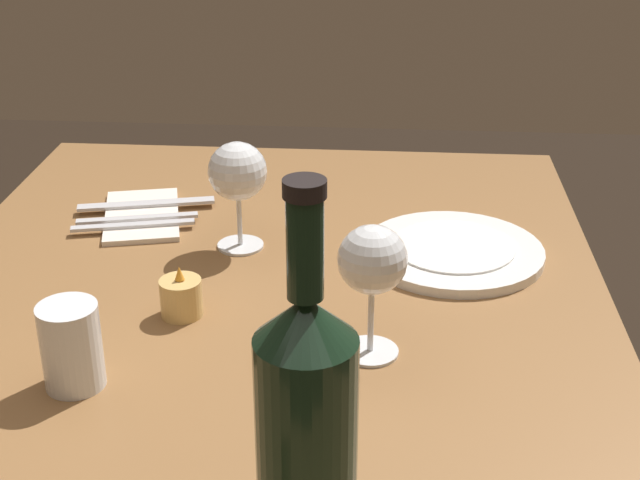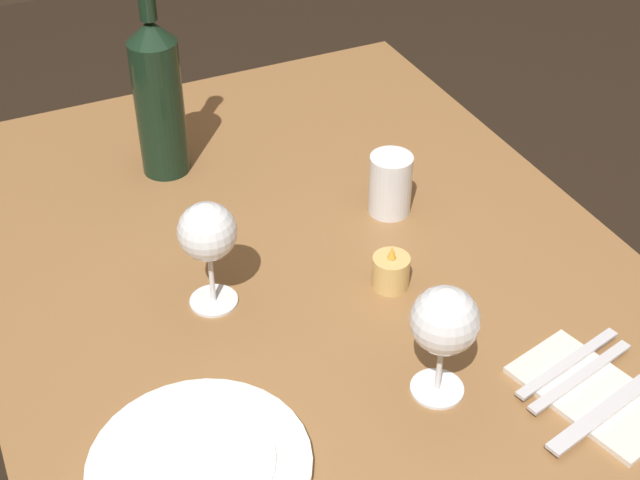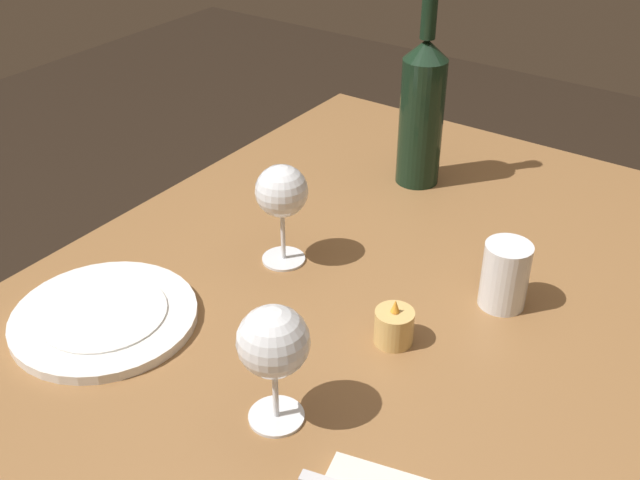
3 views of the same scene
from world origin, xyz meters
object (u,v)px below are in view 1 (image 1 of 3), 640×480
object	(u,v)px
dinner_plate	(453,251)
folded_napkin	(142,216)
wine_glass_left	(372,263)
votive_candle	(181,298)
wine_glass_right	(238,174)
wine_bottle	(307,442)
water_tumbler	(72,351)
table_knife	(146,204)
fork_outer	(133,225)
fork_inner	(137,218)

from	to	relation	value
dinner_plate	folded_napkin	bearing A→B (deg)	78.35
wine_glass_left	folded_napkin	distance (m)	0.52
votive_candle	dinner_plate	size ratio (longest dim) A/B	0.27
wine_glass_right	votive_candle	world-z (taller)	wine_glass_right
wine_bottle	water_tumbler	distance (m)	0.39
table_knife	folded_napkin	bearing A→B (deg)	180.00
wine_glass_right	table_knife	bearing A→B (deg)	54.46
wine_glass_left	water_tumbler	size ratio (longest dim) A/B	1.64
dinner_plate	fork_outer	size ratio (longest dim) A/B	1.41
water_tumbler	fork_outer	world-z (taller)	water_tumbler
wine_glass_right	wine_bottle	world-z (taller)	wine_bottle
water_tumbler	dinner_plate	distance (m)	0.55
dinner_plate	folded_napkin	xyz separation A→B (m)	(0.10, 0.47, -0.00)
fork_outer	folded_napkin	bearing A→B (deg)	0.00
table_knife	water_tumbler	bearing A→B (deg)	-175.15
folded_napkin	wine_glass_left	bearing A→B (deg)	-134.85
wine_bottle	dinner_plate	bearing A→B (deg)	-14.04
water_tumbler	folded_napkin	xyz separation A→B (m)	(0.44, 0.04, -0.04)
dinner_plate	table_knife	size ratio (longest dim) A/B	1.21
wine_glass_left	fork_inner	size ratio (longest dim) A/B	0.89
wine_glass_right	dinner_plate	bearing A→B (deg)	-91.50
wine_bottle	fork_outer	world-z (taller)	wine_bottle
folded_napkin	table_knife	xyz separation A→B (m)	(0.03, 0.00, 0.01)
wine_glass_left	votive_candle	world-z (taller)	wine_glass_left
folded_napkin	fork_inner	world-z (taller)	fork_inner
wine_glass_left	water_tumbler	world-z (taller)	wine_glass_left
wine_bottle	fork_outer	xyz separation A→B (m)	(0.65, 0.32, -0.13)
votive_candle	fork_inner	bearing A→B (deg)	25.36
fork_inner	fork_outer	distance (m)	0.02
wine_glass_left	table_knife	world-z (taller)	wine_glass_left
dinner_plate	wine_glass_right	bearing A→B (deg)	88.50
wine_glass_right	votive_candle	distance (m)	0.22
fork_inner	folded_napkin	bearing A→B (deg)	0.00
water_tumbler	fork_outer	size ratio (longest dim) A/B	0.54
wine_glass_left	votive_candle	size ratio (longest dim) A/B	2.38
wine_glass_right	votive_candle	size ratio (longest dim) A/B	2.33
wine_glass_right	wine_bottle	bearing A→B (deg)	-166.22
votive_candle	dinner_plate	distance (m)	0.39
fork_outer	fork_inner	bearing A→B (deg)	0.00
water_tumbler	votive_candle	size ratio (longest dim) A/B	1.45
dinner_plate	table_knife	bearing A→B (deg)	74.87
water_tumbler	wine_glass_left	bearing A→B (deg)	-74.63
wine_glass_right	folded_napkin	world-z (taller)	wine_glass_right
wine_glass_left	fork_outer	size ratio (longest dim) A/B	0.89
wine_glass_right	fork_outer	world-z (taller)	wine_glass_right
wine_glass_left	fork_outer	distance (m)	0.48
dinner_plate	water_tumbler	bearing A→B (deg)	129.11
water_tumbler	table_knife	xyz separation A→B (m)	(0.47, 0.04, -0.03)
dinner_plate	folded_napkin	world-z (taller)	dinner_plate
dinner_plate	table_knife	distance (m)	0.48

